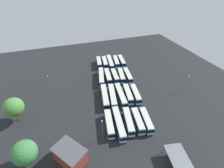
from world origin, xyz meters
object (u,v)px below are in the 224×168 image
bus_row2_slot1 (112,96)px  bus_row3_slot0 (109,124)px  bus_row1_slot3 (121,76)px  bus_row3_slot3 (138,121)px  lamp_post_near_entrance (159,52)px  tree_northwest (24,153)px  lamp_post_mid_lot (187,83)px  bus_row1_slot0 (101,77)px  bus_row0_slot4 (122,61)px  bus_row3_slot1 (119,123)px  maintenance_shelter (179,158)px  bus_row3_slot2 (128,121)px  bus_row2_slot3 (128,94)px  bus_row1_slot1 (108,76)px  depot_building (70,155)px  bus_row2_slot2 (121,95)px  bus_row0_slot3 (116,62)px  bus_row0_slot1 (105,62)px  bus_row1_slot4 (128,75)px  bus_row2_slot4 (135,94)px  bus_row3_slot4 (146,120)px  tree_west_edge (14,107)px  lamp_post_by_building (102,130)px  bus_row0_slot2 (110,62)px  bus_row0_slot0 (99,63)px  lamp_post_far_corner (49,84)px  bus_row1_slot2 (115,76)px  bus_row2_slot0 (105,96)px

bus_row2_slot1 → bus_row3_slot0: (14.73, -6.36, -0.00)m
bus_row1_slot3 → bus_row3_slot3: (31.48, -5.91, -0.00)m
lamp_post_near_entrance → tree_northwest: tree_northwest is taller
lamp_post_mid_lot → bus_row1_slot0: bearing=-122.3°
bus_row0_slot4 → bus_row1_slot0: (13.16, -16.54, 0.00)m
bus_row3_slot1 → maintenance_shelter: maintenance_shelter is taller
bus_row3_slot0 → bus_row3_slot2: size_ratio=0.98×
bus_row2_slot3 → bus_row0_slot4: bearing=163.3°
bus_row1_slot1 → depot_building: bearing=-31.8°
bus_row2_slot2 → bus_row3_slot2: size_ratio=1.23×
lamp_post_near_entrance → depot_building: bearing=-50.2°
bus_row0_slot3 → lamp_post_near_entrance: 28.80m
bus_row0_slot1 → maintenance_shelter: size_ratio=1.17×
bus_row0_slot4 → bus_row3_slot2: size_ratio=1.00×
bus_row0_slot4 → lamp_post_near_entrance: 25.36m
bus_row1_slot4 → bus_row2_slot4: same height
bus_row2_slot1 → lamp_post_near_entrance: bearing=124.9°
tree_northwest → bus_row2_slot3: bearing=116.0°
bus_row0_slot4 → bus_row3_slot4: size_ratio=1.08×
bus_row0_slot3 → lamp_post_mid_lot: 42.08m
tree_west_edge → lamp_post_near_entrance: bearing=109.9°
bus_row2_slot1 → maintenance_shelter: bearing=12.9°
bus_row2_slot4 → lamp_post_by_building: lamp_post_by_building is taller
bus_row0_slot1 → bus_row0_slot4: 10.29m
tree_northwest → tree_west_edge: bearing=-166.6°
bus_row1_slot0 → lamp_post_by_building: size_ratio=1.71×
tree_west_edge → bus_row0_slot2: bearing=123.0°
bus_row0_slot0 → bus_row2_slot2: same height
bus_row2_slot3 → depot_building: (22.61, -28.51, 1.00)m
maintenance_shelter → lamp_post_far_corner: bearing=-145.6°
bus_row2_slot1 → bus_row3_slot4: (17.66, 7.16, -0.00)m
bus_row2_slot3 → bus_row1_slot1: bearing=-167.1°
bus_row0_slot2 → bus_row2_slot1: 32.31m
bus_row1_slot3 → bus_row3_slot2: (30.58, -9.29, 0.00)m
bus_row0_slot4 → bus_row1_slot3: bearing=-22.4°
bus_row1_slot2 → bus_row3_slot0: bearing=-23.4°
bus_row2_slot0 → bus_row3_slot3: same height
bus_row0_slot3 → bus_row0_slot0: bearing=-101.9°
maintenance_shelter → bus_row1_slot3: bearing=177.7°
bus_row0_slot3 → bus_row2_slot1: (30.46, -12.89, 0.00)m
lamp_post_far_corner → bus_row0_slot3: bearing=113.4°
bus_row0_slot0 → bus_row3_slot0: size_ratio=0.94×
bus_row2_slot4 → bus_row3_slot1: size_ratio=0.80×
bus_row2_slot4 → tree_west_edge: 48.79m
bus_row0_slot1 → bus_row2_slot2: same height
lamp_post_near_entrance → lamp_post_far_corner: bearing=-77.3°
bus_row1_slot1 → lamp_post_far_corner: lamp_post_far_corner is taller
bus_row1_slot0 → bus_row1_slot1: size_ratio=1.22×
bus_row0_slot1 → bus_row3_slot4: 49.42m
bus_row2_slot2 → tree_northwest: bearing=-61.6°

